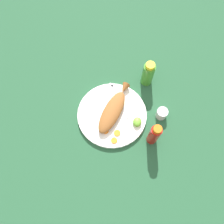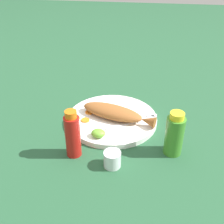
# 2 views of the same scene
# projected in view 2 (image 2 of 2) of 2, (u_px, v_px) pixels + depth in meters

# --- Properties ---
(ground_plane) EXTENTS (4.00, 4.00, 0.00)m
(ground_plane) POSITION_uv_depth(u_px,v_px,m) (112.00, 121.00, 0.99)
(ground_plane) COLOR #235133
(main_plate) EXTENTS (0.31, 0.31, 0.02)m
(main_plate) POSITION_uv_depth(u_px,v_px,m) (112.00, 119.00, 0.98)
(main_plate) COLOR white
(main_plate) RESTS_ON ground_plane
(fried_fish) EXTENTS (0.27, 0.14, 0.04)m
(fried_fish) POSITION_uv_depth(u_px,v_px,m) (115.00, 113.00, 0.96)
(fried_fish) COLOR #935628
(fried_fish) RESTS_ON main_plate
(fork_near) EXTENTS (0.19, 0.02, 0.00)m
(fork_near) POSITION_uv_depth(u_px,v_px,m) (134.00, 114.00, 0.99)
(fork_near) COLOR silver
(fork_near) RESTS_ON main_plate
(fork_far) EXTENTS (0.17, 0.11, 0.00)m
(fork_far) POSITION_uv_depth(u_px,v_px,m) (134.00, 122.00, 0.95)
(fork_far) COLOR silver
(fork_far) RESTS_ON main_plate
(carrot_slice_near) EXTENTS (0.03, 0.03, 0.00)m
(carrot_slice_near) POSITION_uv_depth(u_px,v_px,m) (89.00, 112.00, 1.00)
(carrot_slice_near) COLOR orange
(carrot_slice_near) RESTS_ON main_plate
(carrot_slice_mid) EXTENTS (0.03, 0.03, 0.00)m
(carrot_slice_mid) POSITION_uv_depth(u_px,v_px,m) (76.00, 118.00, 0.97)
(carrot_slice_mid) COLOR orange
(carrot_slice_mid) RESTS_ON main_plate
(carrot_slice_far) EXTENTS (0.03, 0.03, 0.00)m
(carrot_slice_far) POSITION_uv_depth(u_px,v_px,m) (85.00, 120.00, 0.96)
(carrot_slice_far) COLOR orange
(carrot_slice_far) RESTS_ON main_plate
(lime_wedge_main) EXTENTS (0.04, 0.04, 0.02)m
(lime_wedge_main) POSITION_uv_depth(u_px,v_px,m) (98.00, 133.00, 0.88)
(lime_wedge_main) COLOR #6BB233
(lime_wedge_main) RESTS_ON main_plate
(hot_sauce_bottle_red) EXTENTS (0.04, 0.04, 0.15)m
(hot_sauce_bottle_red) POSITION_uv_depth(u_px,v_px,m) (73.00, 135.00, 0.80)
(hot_sauce_bottle_red) COLOR #B21914
(hot_sauce_bottle_red) RESTS_ON ground_plane
(hot_sauce_bottle_green) EXTENTS (0.05, 0.05, 0.14)m
(hot_sauce_bottle_green) POSITION_uv_depth(u_px,v_px,m) (174.00, 134.00, 0.81)
(hot_sauce_bottle_green) COLOR #3D8428
(hot_sauce_bottle_green) RESTS_ON ground_plane
(salt_cup) EXTENTS (0.05, 0.05, 0.05)m
(salt_cup) POSITION_uv_depth(u_px,v_px,m) (112.00, 160.00, 0.79)
(salt_cup) COLOR silver
(salt_cup) RESTS_ON ground_plane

